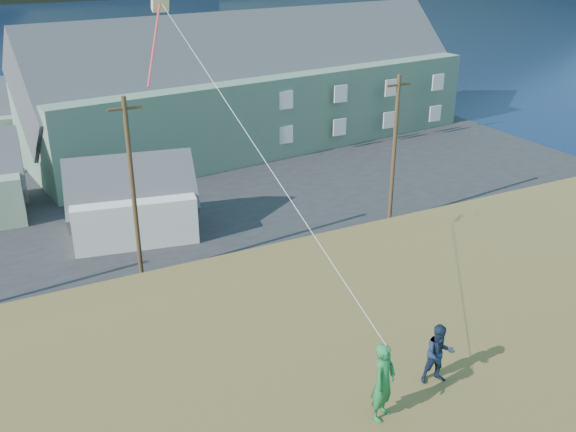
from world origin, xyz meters
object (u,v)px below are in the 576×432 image
Objects in this scene: kite_flyer_green at (384,382)px; kite_flyer_navy at (439,354)px; shed_white at (132,200)px; lodge at (257,84)px.

kite_flyer_navy is at bearing -15.74° from kite_flyer_green.
kite_flyer_navy is at bearing -78.16° from shed_white.
lodge is 42.90m from kite_flyer_navy.
kite_flyer_navy is (-13.91, -40.49, 2.79)m from lodge.
kite_flyer_green is at bearing -82.02° from shed_white.
kite_flyer_navy is (1.80, 0.40, -0.16)m from kite_flyer_green.
kite_flyer_green is at bearing -151.84° from kite_flyer_navy.
shed_white is at bearing 107.13° from kite_flyer_navy.
kite_flyer_green is 1.21× the size of kite_flyer_navy.
shed_white is at bearing 59.36° from kite_flyer_green.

